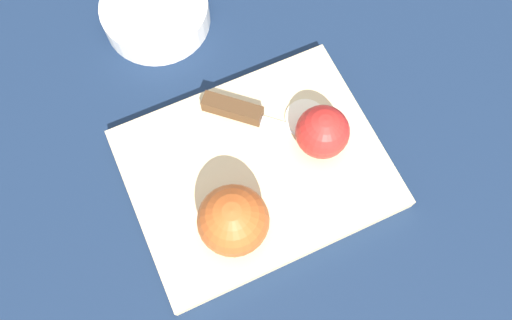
{
  "coord_description": "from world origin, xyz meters",
  "views": [
    {
      "loc": [
        -0.12,
        -0.18,
        0.6
      ],
      "look_at": [
        0.0,
        0.0,
        0.04
      ],
      "focal_mm": 35.0,
      "sensor_mm": 36.0,
      "label": 1
    }
  ],
  "objects_px": {
    "apple_half_right": "(322,132)",
    "apple_half_left": "(233,221)",
    "knife": "(239,111)",
    "bowl": "(155,12)"
  },
  "relations": [
    {
      "from": "apple_half_right",
      "to": "apple_half_left",
      "type": "bearing_deg",
      "value": 119.4
    },
    {
      "from": "apple_half_left",
      "to": "knife",
      "type": "relative_size",
      "value": 0.54
    },
    {
      "from": "apple_half_left",
      "to": "knife",
      "type": "bearing_deg",
      "value": -88.92
    },
    {
      "from": "apple_half_right",
      "to": "bowl",
      "type": "distance_m",
      "value": 0.3
    },
    {
      "from": "apple_half_left",
      "to": "bowl",
      "type": "relative_size",
      "value": 0.54
    },
    {
      "from": "apple_half_left",
      "to": "knife",
      "type": "xyz_separation_m",
      "value": [
        0.09,
        0.12,
        -0.03
      ]
    },
    {
      "from": "apple_half_right",
      "to": "bowl",
      "type": "xyz_separation_m",
      "value": [
        -0.08,
        0.29,
        -0.03
      ]
    },
    {
      "from": "apple_half_right",
      "to": "bowl",
      "type": "bearing_deg",
      "value": 30.94
    },
    {
      "from": "knife",
      "to": "bowl",
      "type": "relative_size",
      "value": 1.01
    },
    {
      "from": "bowl",
      "to": "apple_half_left",
      "type": "bearing_deg",
      "value": -102.59
    }
  ]
}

